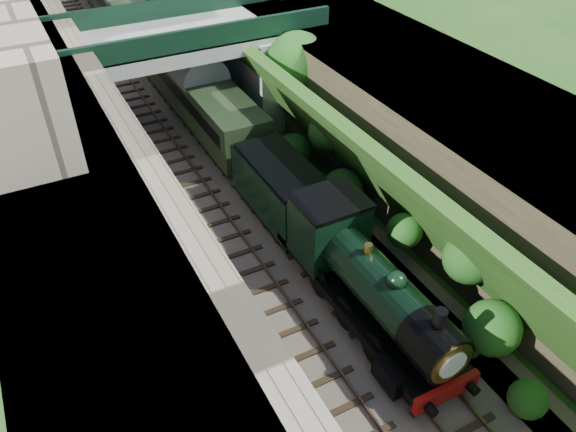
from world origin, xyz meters
The scene contains 13 objects.
trackbed centered at (0.00, 20.00, 0.10)m, with size 10.00×90.00×0.20m, color #473F38.
retaining_wall centered at (-5.50, 20.00, 3.50)m, with size 1.00×90.00×7.00m, color #756B56.
street_plateau_left centered at (-9.00, 20.00, 3.50)m, with size 6.00×90.00×7.00m, color #262628.
street_plateau_right centered at (9.50, 20.00, 3.12)m, with size 8.00×90.00×6.25m, color #262628.
embankment_slope centered at (4.93, 19.76, 2.65)m, with size 4.35×90.62×6.36m.
track_left centered at (-2.00, 20.00, 0.25)m, with size 2.50×90.00×0.20m.
track_right centered at (1.20, 20.00, 0.25)m, with size 2.50×90.00×0.20m.
road_bridge centered at (0.94, 24.00, 4.08)m, with size 16.00×6.40×7.25m.
tree centered at (5.91, 19.98, 4.65)m, with size 3.60×3.80×6.60m.
locomotive centered at (1.20, 5.47, 1.89)m, with size 3.10×10.22×3.83m.
tender centered at (1.20, 12.83, 1.62)m, with size 2.70×6.00×3.05m.
coach_front centered at (1.20, 25.43, 2.05)m, with size 2.90×18.00×3.70m.
coach_middle centered at (1.20, 44.23, 2.05)m, with size 2.90×18.00×3.70m.
Camera 1 is at (-8.91, -7.16, 17.31)m, focal length 35.00 mm.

